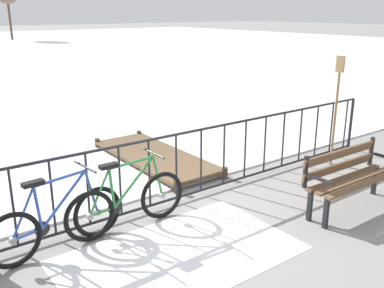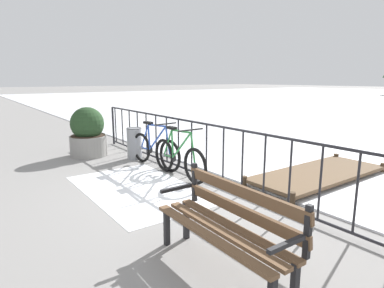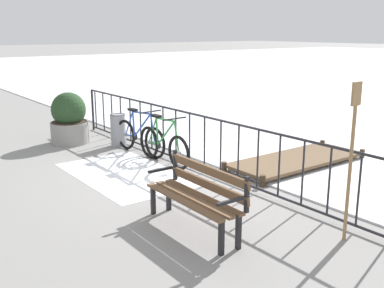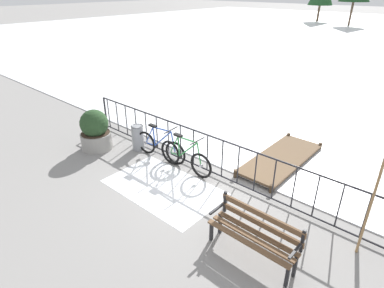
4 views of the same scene
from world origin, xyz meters
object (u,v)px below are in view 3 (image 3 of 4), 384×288
at_px(bicycle_near_railing, 163,145).
at_px(planter_with_shrub, 69,119).
at_px(oar_upright, 351,152).
at_px(park_bench, 198,192).
at_px(bicycle_second, 140,137).
at_px(trash_bin, 118,130).

distance_m(bicycle_near_railing, planter_with_shrub, 2.85).
relative_size(planter_with_shrub, oar_upright, 0.60).
relative_size(park_bench, oar_upright, 0.81).
height_order(bicycle_second, oar_upright, oar_upright).
xyz_separation_m(bicycle_near_railing, park_bench, (2.83, -1.31, 0.14)).
relative_size(bicycle_near_railing, oar_upright, 0.86).
xyz_separation_m(bicycle_near_railing, planter_with_shrub, (-2.73, -0.80, 0.19)).
height_order(bicycle_near_railing, trash_bin, bicycle_near_railing).
height_order(bicycle_near_railing, oar_upright, oar_upright).
height_order(planter_with_shrub, oar_upright, oar_upright).
bearing_deg(trash_bin, planter_with_shrub, -140.66).
height_order(trash_bin, oar_upright, oar_upright).
bearing_deg(bicycle_second, trash_bin, -177.40).
relative_size(bicycle_near_railing, trash_bin, 2.34).
xyz_separation_m(bicycle_near_railing, oar_upright, (4.20, -0.05, 0.77)).
xyz_separation_m(trash_bin, oar_upright, (6.00, -0.02, 0.76)).
bearing_deg(planter_with_shrub, oar_upright, 6.11).
xyz_separation_m(bicycle_second, trash_bin, (-0.88, -0.04, 0.00)).
height_order(bicycle_near_railing, park_bench, bicycle_near_railing).
xyz_separation_m(park_bench, planter_with_shrub, (-5.56, 0.51, 0.04)).
bearing_deg(planter_with_shrub, trash_bin, 39.34).
bearing_deg(bicycle_second, park_bench, -19.40).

